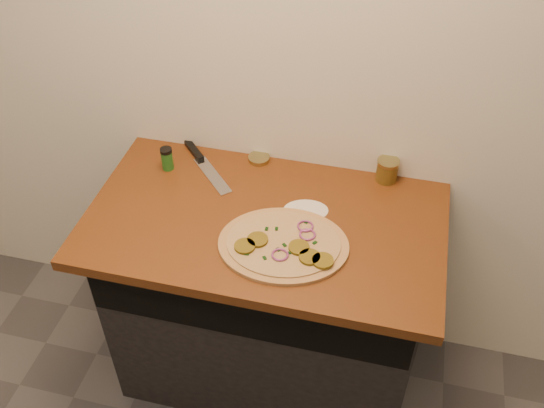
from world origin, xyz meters
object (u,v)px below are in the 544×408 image
(chefs_knife, at_px, (203,162))
(spice_shaker, at_px, (167,159))
(pizza, at_px, (284,245))
(salsa_jar, at_px, (387,170))

(chefs_knife, distance_m, spice_shaker, 0.13)
(chefs_knife, xyz_separation_m, spice_shaker, (-0.11, -0.06, 0.04))
(pizza, bearing_deg, chefs_knife, 138.27)
(pizza, height_order, chefs_knife, pizza)
(salsa_jar, bearing_deg, pizza, -124.20)
(pizza, xyz_separation_m, spice_shaker, (-0.50, 0.29, 0.03))
(salsa_jar, bearing_deg, spice_shaker, -170.93)
(pizza, relative_size, salsa_jar, 5.36)
(spice_shaker, bearing_deg, chefs_knife, 27.13)
(chefs_knife, relative_size, salsa_jar, 3.17)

